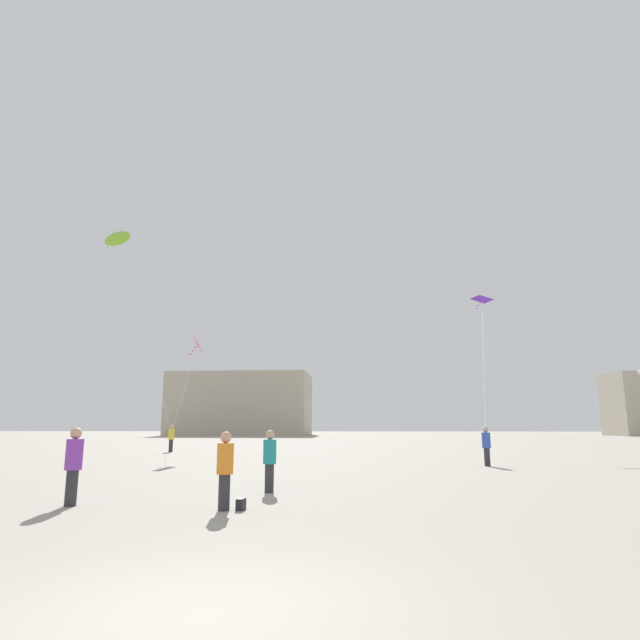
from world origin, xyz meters
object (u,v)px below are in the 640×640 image
(person_in_teal, at_px, (270,458))
(handbag_beside_flyer, at_px, (241,504))
(building_left_hall, at_px, (242,404))
(kite_violet_delta, at_px, (482,302))
(kite_lime_diamond, at_px, (117,239))
(kite_magenta_delta, at_px, (198,345))
(person_in_blue, at_px, (486,444))
(person_in_orange, at_px, (225,467))
(person_in_yellow, at_px, (171,437))
(person_in_purple, at_px, (74,463))

(person_in_teal, bearing_deg, handbag_beside_flyer, -126.18)
(building_left_hall, relative_size, handbag_beside_flyer, 76.24)
(kite_violet_delta, bearing_deg, kite_lime_diamond, -152.42)
(kite_magenta_delta, height_order, handbag_beside_flyer, kite_magenta_delta)
(person_in_teal, xyz_separation_m, kite_violet_delta, (11.36, 22.82, 9.45))
(person_in_teal, distance_m, building_left_hall, 84.76)
(building_left_hall, distance_m, handbag_beside_flyer, 87.75)
(building_left_hall, bearing_deg, person_in_blue, -70.06)
(kite_magenta_delta, distance_m, kite_lime_diamond, 7.74)
(person_in_blue, relative_size, building_left_hall, 0.07)
(person_in_teal, bearing_deg, kite_lime_diamond, 97.59)
(person_in_orange, height_order, person_in_yellow, person_in_yellow)
(person_in_blue, relative_size, kite_lime_diamond, 0.16)
(person_in_yellow, xyz_separation_m, person_in_blue, (18.29, -11.65, -0.05))
(building_left_hall, height_order, handbag_beside_flyer, building_left_hall)
(person_in_orange, bearing_deg, person_in_yellow, -172.31)
(person_in_purple, relative_size, kite_magenta_delta, 0.29)
(person_in_blue, height_order, kite_violet_delta, kite_violet_delta)
(kite_violet_delta, height_order, building_left_hall, kite_violet_delta)
(person_in_teal, relative_size, kite_magenta_delta, 0.27)
(kite_lime_diamond, distance_m, handbag_beside_flyer, 21.09)
(person_in_orange, bearing_deg, kite_lime_diamond, -160.18)
(kite_magenta_delta, bearing_deg, person_in_teal, -66.89)
(person_in_yellow, bearing_deg, building_left_hall, -62.90)
(person_in_teal, xyz_separation_m, handbag_beside_flyer, (-0.13, -3.05, -0.78))
(person_in_blue, height_order, kite_lime_diamond, kite_lime_diamond)
(person_in_teal, bearing_deg, kite_magenta_delta, 79.29)
(person_in_teal, xyz_separation_m, person_in_blue, (8.14, 9.99, 0.04))
(kite_magenta_delta, bearing_deg, handbag_beside_flyer, -70.50)
(person_in_blue, xyz_separation_m, person_in_purple, (-12.20, -12.74, 0.01))
(person_in_purple, height_order, kite_lime_diamond, kite_lime_diamond)
(person_in_orange, distance_m, person_in_blue, 15.71)
(kite_magenta_delta, xyz_separation_m, handbag_beside_flyer, (6.95, -19.62, -6.42))
(person_in_purple, bearing_deg, building_left_hall, 179.80)
(person_in_teal, height_order, building_left_hall, building_left_hall)
(person_in_purple, bearing_deg, kite_lime_diamond, -166.43)
(person_in_teal, xyz_separation_m, building_left_hall, (-18.23, 82.65, 4.54))
(kite_magenta_delta, bearing_deg, kite_lime_diamond, -121.90)
(person_in_orange, height_order, person_in_blue, person_in_blue)
(person_in_purple, distance_m, handbag_beside_flyer, 4.04)
(person_in_teal, bearing_deg, person_in_blue, 17.02)
(handbag_beside_flyer, bearing_deg, person_in_teal, 87.64)
(person_in_blue, bearing_deg, kite_violet_delta, 71.02)
(person_in_teal, distance_m, kite_magenta_delta, 18.88)
(person_in_orange, distance_m, kite_violet_delta, 30.06)
(person_in_yellow, bearing_deg, kite_magenta_delta, 140.85)
(person_in_purple, distance_m, kite_magenta_delta, 20.34)
(kite_magenta_delta, bearing_deg, person_in_yellow, 121.29)
(kite_lime_diamond, bearing_deg, person_in_blue, -4.89)
(person_in_yellow, distance_m, person_in_purple, 25.14)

